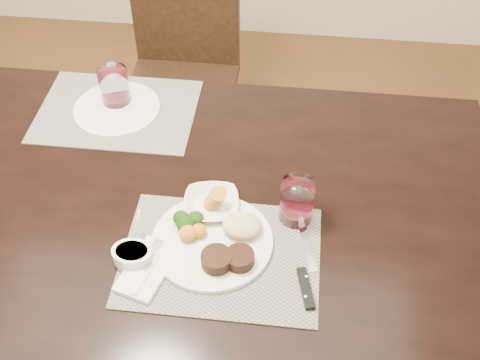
# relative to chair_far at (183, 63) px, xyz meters

# --- Properties ---
(ground_plane) EXTENTS (4.50, 4.50, 0.00)m
(ground_plane) POSITION_rel_chair_far_xyz_m (0.00, -0.93, -0.50)
(ground_plane) COLOR #442C16
(ground_plane) RESTS_ON ground
(dining_table) EXTENTS (2.00, 1.00, 0.75)m
(dining_table) POSITION_rel_chair_far_xyz_m (0.00, -0.93, 0.16)
(dining_table) COLOR black
(dining_table) RESTS_ON ground
(chair_far) EXTENTS (0.42, 0.42, 0.90)m
(chair_far) POSITION_rel_chair_far_xyz_m (0.00, 0.00, 0.00)
(chair_far) COLOR black
(chair_far) RESTS_ON ground
(placemat_near) EXTENTS (0.46, 0.34, 0.00)m
(placemat_near) POSITION_rel_chair_far_xyz_m (0.31, -1.10, 0.25)
(placemat_near) COLOR slate
(placemat_near) RESTS_ON dining_table
(placemat_far) EXTENTS (0.46, 0.34, 0.00)m
(placemat_far) POSITION_rel_chair_far_xyz_m (-0.07, -0.61, 0.25)
(placemat_far) COLOR slate
(placemat_far) RESTS_ON dining_table
(dinner_plate) EXTENTS (0.29, 0.29, 0.05)m
(dinner_plate) POSITION_rel_chair_far_xyz_m (0.29, -1.07, 0.27)
(dinner_plate) COLOR white
(dinner_plate) RESTS_ON placemat_near
(napkin_fork) EXTENTS (0.13, 0.18, 0.02)m
(napkin_fork) POSITION_rel_chair_far_xyz_m (0.15, -1.16, 0.26)
(napkin_fork) COLOR white
(napkin_fork) RESTS_ON placemat_near
(steak_knife) EXTENTS (0.05, 0.25, 0.01)m
(steak_knife) POSITION_rel_chair_far_xyz_m (0.51, -1.15, 0.26)
(steak_knife) COLOR silver
(steak_knife) RESTS_ON placemat_near
(cracker_bowl) EXTENTS (0.15, 0.15, 0.06)m
(cracker_bowl) POSITION_rel_chair_far_xyz_m (0.26, -0.96, 0.27)
(cracker_bowl) COLOR white
(cracker_bowl) RESTS_ON placemat_near
(sauce_ramekin) EXTENTS (0.09, 0.14, 0.07)m
(sauce_ramekin) POSITION_rel_chair_far_xyz_m (0.11, -1.14, 0.27)
(sauce_ramekin) COLOR white
(sauce_ramekin) RESTS_ON placemat_near
(wine_glass_near) EXTENTS (0.08, 0.08, 0.12)m
(wine_glass_near) POSITION_rel_chair_far_xyz_m (0.47, -0.96, 0.30)
(wine_glass_near) COLOR silver
(wine_glass_near) RESTS_ON placemat_near
(far_plate) EXTENTS (0.25, 0.25, 0.01)m
(far_plate) POSITION_rel_chair_far_xyz_m (-0.07, -0.61, 0.26)
(far_plate) COLOR white
(far_plate) RESTS_ON placemat_far
(wine_glass_far) EXTENTS (0.09, 0.09, 0.12)m
(wine_glass_far) POSITION_rel_chair_far_xyz_m (-0.08, -0.58, 0.30)
(wine_glass_far) COLOR silver
(wine_glass_far) RESTS_ON placemat_far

